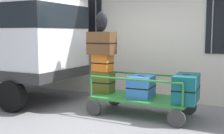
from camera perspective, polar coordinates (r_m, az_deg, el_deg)
ground_plane at (r=6.13m, az=-1.59°, el=-9.81°), size 40.00×40.00×0.00m
building_wall at (r=7.94m, az=6.29°, el=12.10°), size 12.00×0.38×5.00m
luggage_cart at (r=6.31m, az=5.67°, el=-6.37°), size 2.10×1.04×0.39m
cart_railing at (r=6.23m, az=5.71°, el=-2.48°), size 2.00×0.90×0.45m
suitcase_left_bottom at (r=6.67m, az=-1.71°, el=-2.91°), size 0.47×0.35×0.49m
suitcase_left_middle at (r=6.59m, az=-1.84°, el=0.80°), size 0.44×0.33×0.38m
suitcase_left_top at (r=6.53m, az=-2.00°, el=4.62°), size 0.59×0.40×0.50m
suitcase_midleft_bottom at (r=6.24m, az=5.66°, el=-3.77°), size 0.51×0.62×0.46m
suitcase_center_bottom at (r=5.97m, az=14.11°, el=-3.99°), size 0.51×0.85×0.54m
backpack at (r=6.61m, az=-2.05°, el=8.74°), size 0.27×0.22×0.44m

